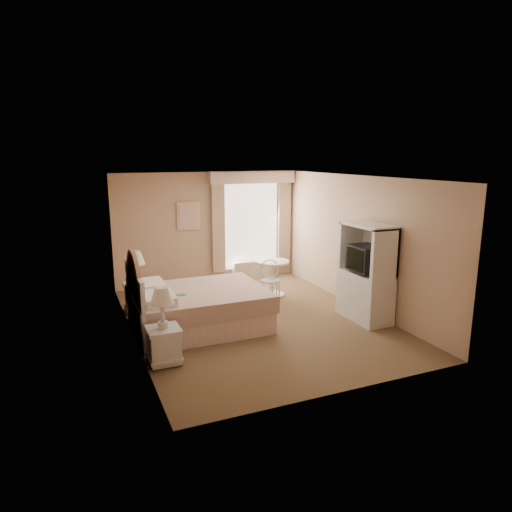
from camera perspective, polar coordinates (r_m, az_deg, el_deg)
name	(u,v)px	position (r m, az deg, el deg)	size (l,w,h in m)	color
room	(255,251)	(7.83, -0.12, 0.63)	(4.21, 5.51, 2.51)	brown
window	(252,222)	(10.63, -0.45, 4.28)	(2.05, 0.22, 2.51)	white
framed_art	(188,216)	(10.18, -8.44, 4.97)	(0.52, 0.04, 0.62)	#D5B083
bed	(193,307)	(7.76, -7.92, -6.36)	(2.20, 1.73, 1.53)	tan
nightstand_near	(164,335)	(6.56, -11.48, -9.70)	(0.45, 0.45, 1.09)	silver
nightstand_far	(137,289)	(8.75, -14.63, -4.06)	(0.47, 0.47, 1.13)	silver
round_table	(272,272)	(9.44, 2.06, -2.05)	(0.69, 0.69, 0.73)	silver
cafe_chair	(270,277)	(9.17, 1.79, -2.63)	(0.48, 0.48, 0.81)	silver
armoire	(366,280)	(8.24, 13.57, -2.96)	(0.52, 1.04, 1.72)	silver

